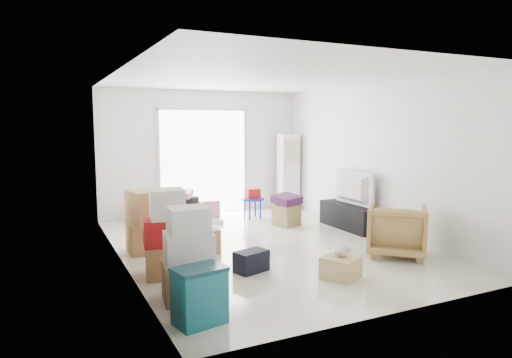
{
  "coord_description": "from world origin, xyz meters",
  "views": [
    {
      "loc": [
        -3.27,
        -6.51,
        1.98
      ],
      "look_at": [
        -0.06,
        0.2,
        1.08
      ],
      "focal_mm": 32.0,
      "sensor_mm": 36.0,
      "label": 1
    }
  ],
  "objects_px": {
    "television": "(349,201)",
    "wood_crate": "(341,267)",
    "tv_console": "(349,216)",
    "ottoman": "(286,215)",
    "kids_table": "(252,197)",
    "ac_tower": "(288,172)",
    "storage_bins": "(200,295)",
    "sofa": "(171,206)",
    "armchair": "(397,228)"
  },
  "relations": [
    {
      "from": "television",
      "to": "wood_crate",
      "type": "distance_m",
      "value": 2.92
    },
    {
      "from": "television",
      "to": "tv_console",
      "type": "bearing_deg",
      "value": 0.0
    },
    {
      "from": "ottoman",
      "to": "kids_table",
      "type": "distance_m",
      "value": 1.0
    },
    {
      "from": "tv_console",
      "to": "wood_crate",
      "type": "distance_m",
      "value": 2.9
    },
    {
      "from": "ac_tower",
      "to": "television",
      "type": "height_order",
      "value": "ac_tower"
    },
    {
      "from": "storage_bins",
      "to": "wood_crate",
      "type": "bearing_deg",
      "value": 13.67
    },
    {
      "from": "ottoman",
      "to": "kids_table",
      "type": "height_order",
      "value": "kids_table"
    },
    {
      "from": "tv_console",
      "to": "kids_table",
      "type": "height_order",
      "value": "kids_table"
    },
    {
      "from": "ac_tower",
      "to": "tv_console",
      "type": "bearing_deg",
      "value": -88.73
    },
    {
      "from": "kids_table",
      "to": "wood_crate",
      "type": "bearing_deg",
      "value": -98.41
    },
    {
      "from": "storage_bins",
      "to": "wood_crate",
      "type": "xyz_separation_m",
      "value": [
        2.07,
        0.5,
        -0.15
      ]
    },
    {
      "from": "ac_tower",
      "to": "sofa",
      "type": "height_order",
      "value": "ac_tower"
    },
    {
      "from": "television",
      "to": "ottoman",
      "type": "distance_m",
      "value": 1.24
    },
    {
      "from": "ac_tower",
      "to": "kids_table",
      "type": "relative_size",
      "value": 2.78
    },
    {
      "from": "armchair",
      "to": "wood_crate",
      "type": "xyz_separation_m",
      "value": [
        -1.37,
        -0.48,
        -0.28
      ]
    },
    {
      "from": "ac_tower",
      "to": "storage_bins",
      "type": "xyz_separation_m",
      "value": [
        -3.85,
        -5.0,
        -0.58
      ]
    },
    {
      "from": "ac_tower",
      "to": "kids_table",
      "type": "distance_m",
      "value": 1.4
    },
    {
      "from": "ac_tower",
      "to": "ottoman",
      "type": "height_order",
      "value": "ac_tower"
    },
    {
      "from": "television",
      "to": "kids_table",
      "type": "xyz_separation_m",
      "value": [
        -1.25,
        1.66,
        -0.09
      ]
    },
    {
      "from": "television",
      "to": "ottoman",
      "type": "relative_size",
      "value": 2.68
    },
    {
      "from": "television",
      "to": "sofa",
      "type": "distance_m",
      "value": 3.57
    },
    {
      "from": "ac_tower",
      "to": "ottoman",
      "type": "distance_m",
      "value": 1.89
    },
    {
      "from": "tv_console",
      "to": "television",
      "type": "distance_m",
      "value": 0.3
    },
    {
      "from": "tv_console",
      "to": "storage_bins",
      "type": "relative_size",
      "value": 2.39
    },
    {
      "from": "television",
      "to": "kids_table",
      "type": "bearing_deg",
      "value": 37.12
    },
    {
      "from": "ac_tower",
      "to": "storage_bins",
      "type": "height_order",
      "value": "ac_tower"
    },
    {
      "from": "ottoman",
      "to": "kids_table",
      "type": "relative_size",
      "value": 0.66
    },
    {
      "from": "storage_bins",
      "to": "wood_crate",
      "type": "height_order",
      "value": "storage_bins"
    },
    {
      "from": "sofa",
      "to": "ottoman",
      "type": "height_order",
      "value": "sofa"
    },
    {
      "from": "armchair",
      "to": "storage_bins",
      "type": "relative_size",
      "value": 1.47
    },
    {
      "from": "sofa",
      "to": "wood_crate",
      "type": "relative_size",
      "value": 3.75
    },
    {
      "from": "storage_bins",
      "to": "ac_tower",
      "type": "bearing_deg",
      "value": 52.41
    },
    {
      "from": "armchair",
      "to": "tv_console",
      "type": "bearing_deg",
      "value": -61.0
    },
    {
      "from": "wood_crate",
      "to": "armchair",
      "type": "bearing_deg",
      "value": 19.24
    },
    {
      "from": "ac_tower",
      "to": "sofa",
      "type": "bearing_deg",
      "value": -176.97
    },
    {
      "from": "tv_console",
      "to": "sofa",
      "type": "bearing_deg",
      "value": 143.92
    },
    {
      "from": "sofa",
      "to": "kids_table",
      "type": "relative_size",
      "value": 2.5
    },
    {
      "from": "ac_tower",
      "to": "tv_console",
      "type": "distance_m",
      "value": 2.34
    },
    {
      "from": "storage_bins",
      "to": "armchair",
      "type": "bearing_deg",
      "value": 15.93
    },
    {
      "from": "tv_console",
      "to": "kids_table",
      "type": "bearing_deg",
      "value": 126.95
    },
    {
      "from": "kids_table",
      "to": "wood_crate",
      "type": "relative_size",
      "value": 1.5
    },
    {
      "from": "tv_console",
      "to": "wood_crate",
      "type": "xyz_separation_m",
      "value": [
        -1.83,
        -2.25,
        -0.09
      ]
    },
    {
      "from": "storage_bins",
      "to": "tv_console",
      "type": "bearing_deg",
      "value": 35.21
    },
    {
      "from": "storage_bins",
      "to": "ottoman",
      "type": "bearing_deg",
      "value": 49.74
    },
    {
      "from": "ac_tower",
      "to": "wood_crate",
      "type": "xyz_separation_m",
      "value": [
        -1.78,
        -4.5,
        -0.73
      ]
    },
    {
      "from": "television",
      "to": "storage_bins",
      "type": "height_order",
      "value": "television"
    },
    {
      "from": "tv_console",
      "to": "sofa",
      "type": "xyz_separation_m",
      "value": [
        -2.88,
        2.1,
        0.08
      ]
    },
    {
      "from": "ac_tower",
      "to": "armchair",
      "type": "bearing_deg",
      "value": -95.74
    },
    {
      "from": "television",
      "to": "wood_crate",
      "type": "bearing_deg",
      "value": 141.08
    },
    {
      "from": "sofa",
      "to": "kids_table",
      "type": "height_order",
      "value": "kids_table"
    }
  ]
}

